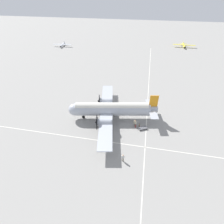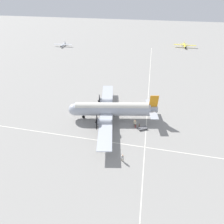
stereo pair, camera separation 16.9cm
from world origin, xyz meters
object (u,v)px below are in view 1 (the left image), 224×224
passenger_boarding (135,123)px  light_aircraft_distant (62,45)px  light_aircraft_taxiing (184,46)px  airliner_main (110,109)px  baggage_cart (143,128)px  suitcase_near_door (139,125)px  suitcase_upright_spare (135,126)px  crew_foreground (123,157)px

passenger_boarding → light_aircraft_distant: size_ratio=0.19×
light_aircraft_taxiing → light_aircraft_distant: bearing=-78.7°
airliner_main → baggage_cart: airliner_main is taller
baggage_cart → light_aircraft_distant: 71.25m
suitcase_near_door → suitcase_upright_spare: size_ratio=1.03×
suitcase_near_door → light_aircraft_taxiing: 68.66m
baggage_cart → light_aircraft_taxiing: bearing=-130.6°
passenger_boarding → suitcase_upright_spare: 0.87m
airliner_main → suitcase_near_door: airliner_main is taller
airliner_main → baggage_cart: 8.36m
passenger_boarding → suitcase_near_door: (-0.27, 0.98, -0.83)m
crew_foreground → baggage_cart: (-9.30, 2.97, -0.73)m
suitcase_upright_spare → light_aircraft_taxiing: 69.28m
suitcase_near_door → airliner_main: bearing=-103.1°
airliner_main → suitcase_upright_spare: airliner_main is taller
light_aircraft_distant → light_aircraft_taxiing: bearing=94.6°
airliner_main → light_aircraft_distant: size_ratio=2.55×
light_aircraft_distant → airliner_main: bearing=28.4°
baggage_cart → light_aircraft_taxiing: size_ratio=0.20×
suitcase_upright_spare → baggage_cart: (0.28, 1.56, -0.02)m
suitcase_upright_spare → light_aircraft_taxiing: light_aircraft_taxiing is taller
light_aircraft_distant → suitcase_upright_spare: bearing=31.6°
suitcase_upright_spare → light_aircraft_distant: size_ratio=0.07×
airliner_main → crew_foreground: 12.65m
airliner_main → light_aircraft_distant: (-53.94, -36.04, -1.85)m
crew_foreground → suitcase_near_door: 10.28m
baggage_cart → light_aircraft_distant: bearing=-78.5°
passenger_boarding → suitcase_upright_spare: size_ratio=2.96×
crew_foreground → passenger_boarding: bearing=-94.7°
crew_foreground → passenger_boarding: (-9.75, 1.22, 0.13)m
passenger_boarding → light_aircraft_taxiing: bearing=-83.9°
crew_foreground → suitcase_upright_spare: size_ratio=2.63×
suitcase_near_door → baggage_cart: (0.71, 0.76, -0.03)m
suitcase_upright_spare → passenger_boarding: bearing=-130.5°
suitcase_near_door → light_aircraft_taxiing: (-66.31, 17.80, 0.54)m
baggage_cart → crew_foreground: bearing=46.0°
airliner_main → suitcase_near_door: bearing=155.9°
airliner_main → baggage_cart: bearing=152.2°
suitcase_near_door → light_aircraft_distant: size_ratio=0.07×
baggage_cart → airliner_main: bearing=-43.2°
suitcase_upright_spare → light_aircraft_taxiing: bearing=164.4°
passenger_boarding → baggage_cart: size_ratio=0.86×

